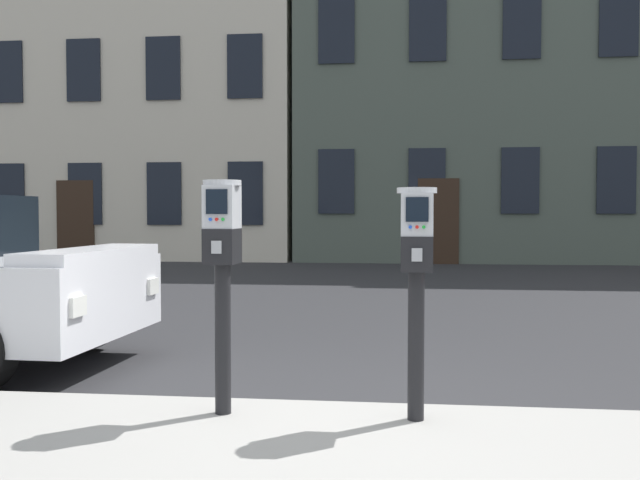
# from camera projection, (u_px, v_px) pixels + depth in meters

# --- Properties ---
(ground_plane) EXTENTS (160.00, 160.00, 0.00)m
(ground_plane) POSITION_uv_depth(u_px,v_px,m) (337.00, 435.00, 4.09)
(ground_plane) COLOR #28282B
(parking_meter_near_kerb) EXTENTS (0.22, 0.25, 1.31)m
(parking_meter_near_kerb) POSITION_uv_depth(u_px,v_px,m) (222.00, 253.00, 3.99)
(parking_meter_near_kerb) COLOR black
(parking_meter_near_kerb) RESTS_ON sidewalk_slab
(parking_meter_twin_adjacent) EXTENTS (0.22, 0.25, 1.27)m
(parking_meter_twin_adjacent) POSITION_uv_depth(u_px,v_px,m) (416.00, 260.00, 3.87)
(parking_meter_twin_adjacent) COLOR black
(parking_meter_twin_adjacent) RESTS_ON sidewalk_slab
(townhouse_cream_stone) EXTENTS (8.48, 6.89, 9.54)m
(townhouse_cream_stone) POSITION_uv_depth(u_px,v_px,m) (167.00, 97.00, 21.62)
(townhouse_cream_stone) COLOR beige
(townhouse_cream_stone) RESTS_ON ground_plane
(townhouse_orange_brick) EXTENTS (8.92, 5.86, 11.12)m
(townhouse_orange_brick) POSITION_uv_depth(u_px,v_px,m) (464.00, 60.00, 20.06)
(townhouse_orange_brick) COLOR #4C564C
(townhouse_orange_brick) RESTS_ON ground_plane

